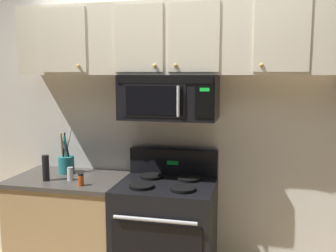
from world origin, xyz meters
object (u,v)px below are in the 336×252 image
object	(u,v)px
over_range_microwave	(169,97)
pepper_mill	(46,168)
stove_range	(166,236)
spice_jar	(81,180)
utensil_crock_teal	(66,162)
salt_shaker	(70,174)

from	to	relation	value
over_range_microwave	pepper_mill	xyz separation A→B (m)	(-0.97, -0.25, -0.57)
stove_range	spice_jar	bearing A→B (deg)	-162.59
over_range_microwave	utensil_crock_teal	distance (m)	1.09
utensil_crock_teal	salt_shaker	world-z (taller)	utensil_crock_teal
spice_jar	utensil_crock_teal	bearing A→B (deg)	132.31
over_range_microwave	pepper_mill	size ratio (longest dim) A/B	3.62
pepper_mill	stove_range	bearing A→B (deg)	7.86
over_range_microwave	salt_shaker	distance (m)	1.02
spice_jar	over_range_microwave	bearing A→B (deg)	26.49
utensil_crock_teal	salt_shaker	size ratio (longest dim) A/B	3.68
over_range_microwave	salt_shaker	xyz separation A→B (m)	(-0.78, -0.19, -0.62)
stove_range	spice_jar	xyz separation A→B (m)	(-0.63, -0.20, 0.48)
over_range_microwave	utensil_crock_teal	xyz separation A→B (m)	(-0.92, 0.00, -0.58)
stove_range	spice_jar	world-z (taller)	stove_range
pepper_mill	spice_jar	bearing A→B (deg)	-10.87
over_range_microwave	salt_shaker	size ratio (longest dim) A/B	7.20
stove_range	over_range_microwave	xyz separation A→B (m)	(-0.00, 0.12, 1.11)
stove_range	salt_shaker	bearing A→B (deg)	-174.52
over_range_microwave	spice_jar	xyz separation A→B (m)	(-0.63, -0.31, -0.63)
salt_shaker	spice_jar	world-z (taller)	salt_shaker
stove_range	utensil_crock_teal	world-z (taller)	utensil_crock_teal
stove_range	over_range_microwave	size ratio (longest dim) A/B	1.47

